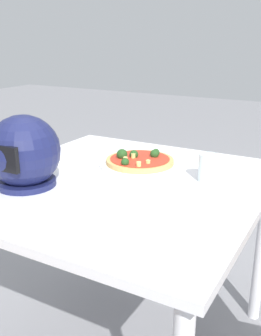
% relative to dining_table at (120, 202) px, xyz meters
% --- Properties ---
extents(dining_table, '(1.00, 1.05, 0.74)m').
position_rel_dining_table_xyz_m(dining_table, '(0.00, 0.00, 0.00)').
color(dining_table, white).
rests_on(dining_table, ground).
extents(pizza_plate, '(0.33, 0.33, 0.01)m').
position_rel_dining_table_xyz_m(pizza_plate, '(0.02, -0.19, 0.09)').
color(pizza_plate, white).
rests_on(pizza_plate, dining_table).
extents(pizza, '(0.27, 0.27, 0.06)m').
position_rel_dining_table_xyz_m(pizza, '(0.02, -0.18, 0.11)').
color(pizza, tan).
rests_on(pizza, pizza_plate).
extents(motorcycle_helmet, '(0.25, 0.25, 0.25)m').
position_rel_dining_table_xyz_m(motorcycle_helmet, '(0.26, 0.20, 0.20)').
color(motorcycle_helmet, '#191E4C').
rests_on(motorcycle_helmet, dining_table).
extents(drinking_glass, '(0.07, 0.07, 0.10)m').
position_rel_dining_table_xyz_m(drinking_glass, '(-0.28, -0.15, 0.13)').
color(drinking_glass, silver).
rests_on(drinking_glass, dining_table).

